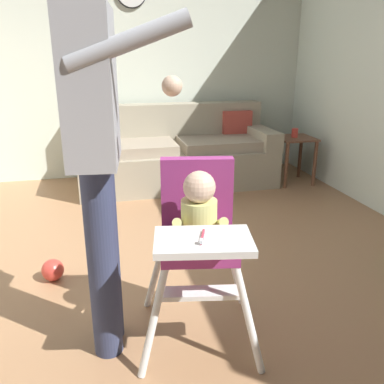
# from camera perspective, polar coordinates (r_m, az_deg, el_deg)

# --- Properties ---
(ground) EXTENTS (6.09, 6.76, 0.10)m
(ground) POSITION_cam_1_polar(r_m,az_deg,el_deg) (2.73, -5.83, -13.64)
(ground) COLOR #A67751
(wall_far) EXTENTS (5.29, 0.06, 2.67)m
(wall_far) POSITION_cam_1_polar(r_m,az_deg,el_deg) (4.91, -10.92, 17.62)
(wall_far) COLOR silver
(wall_far) RESTS_ON ground
(couch) EXTENTS (2.14, 0.86, 0.86)m
(couch) POSITION_cam_1_polar(r_m,az_deg,el_deg) (4.60, -2.16, 5.24)
(couch) COLOR #9D947E
(couch) RESTS_ON ground
(high_chair) EXTENTS (0.70, 0.80, 0.93)m
(high_chair) POSITION_cam_1_polar(r_m,az_deg,el_deg) (1.97, 0.92, -4.60)
(high_chair) COLOR white
(high_chair) RESTS_ON ground
(adult_standing) EXTENTS (0.51, 0.54, 1.78)m
(adult_standing) POSITION_cam_1_polar(r_m,az_deg,el_deg) (1.85, -13.10, 5.78)
(adult_standing) COLOR #313857
(adult_standing) RESTS_ON ground
(toy_ball_second) EXTENTS (0.14, 0.14, 0.14)m
(toy_ball_second) POSITION_cam_1_polar(r_m,az_deg,el_deg) (2.86, -18.78, -10.21)
(toy_ball_second) COLOR #D13D33
(toy_ball_second) RESTS_ON ground
(side_table) EXTENTS (0.40, 0.40, 0.52)m
(side_table) POSITION_cam_1_polar(r_m,az_deg,el_deg) (4.74, 14.04, 5.73)
(side_table) COLOR brown
(side_table) RESTS_ON ground
(sippy_cup) EXTENTS (0.07, 0.07, 0.10)m
(sippy_cup) POSITION_cam_1_polar(r_m,az_deg,el_deg) (4.70, 14.09, 7.98)
(sippy_cup) COLOR #D13D33
(sippy_cup) RESTS_ON side_table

